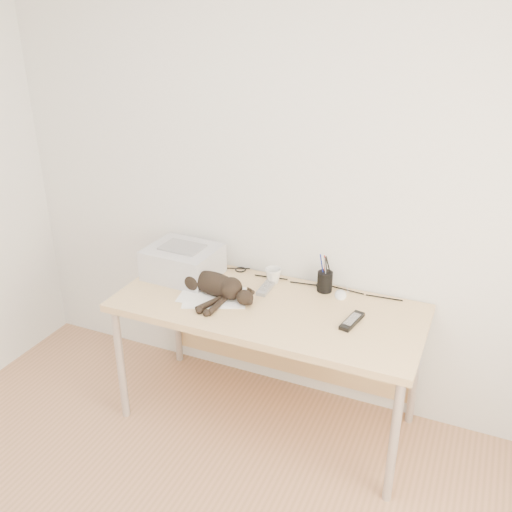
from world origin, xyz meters
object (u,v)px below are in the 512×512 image
at_px(desk, 274,319).
at_px(cat, 212,285).
at_px(printer, 183,262).
at_px(mouse, 341,293).
at_px(mug, 273,276).
at_px(pen_cup, 325,281).

height_order(desk, cat, cat).
distance_m(printer, mouse, 0.90).
bearing_deg(mug, mouse, 0.24).
relative_size(printer, cat, 0.68).
relative_size(printer, mouse, 3.60).
xyz_separation_m(desk, cat, (-0.32, -0.10, 0.19)).
xyz_separation_m(pen_cup, mouse, (0.10, -0.02, -0.04)).
distance_m(printer, cat, 0.29).
bearing_deg(printer, mug, 13.79).
relative_size(printer, mug, 4.30).
height_order(desk, mouse, mouse).
relative_size(cat, mouse, 5.28).
xyz_separation_m(desk, mug, (-0.07, 0.16, 0.18)).
xyz_separation_m(printer, mouse, (0.89, 0.12, -0.07)).
relative_size(desk, printer, 4.03).
relative_size(mug, mouse, 0.84).
bearing_deg(mug, cat, -134.07).
distance_m(desk, mouse, 0.39).
relative_size(printer, pen_cup, 1.88).
bearing_deg(cat, pen_cup, 37.00).
relative_size(desk, cat, 2.75).
bearing_deg(printer, cat, -28.15).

